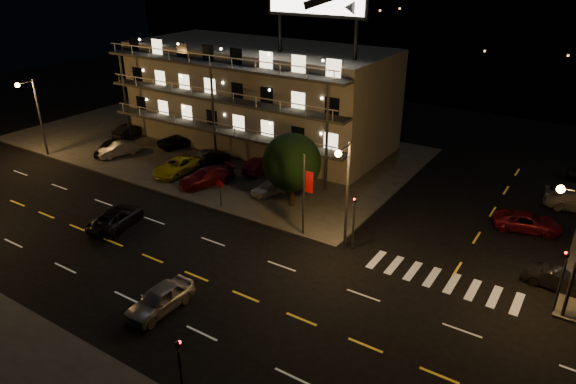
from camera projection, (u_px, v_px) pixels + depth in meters
The scene contains 27 objects.
ground at pixel (174, 267), 34.24m from camera, with size 140.00×140.00×0.00m, color black.
curb_nw at pixel (210, 144), 56.37m from camera, with size 44.00×24.00×0.15m, color #333331.
motel at pixel (260, 95), 55.13m from camera, with size 28.00×13.80×18.10m.
hill_backdrop at pixel (437, 5), 84.85m from camera, with size 120.00×25.00×24.00m.
streetlight_nw at pixel (35, 110), 51.01m from camera, with size 0.44×1.92×8.00m.
streetlight_nc at pixel (345, 187), 34.05m from camera, with size 0.44×1.92×8.00m.
streetlight_ne at pixel (575, 241), 27.62m from camera, with size 1.92×0.44×8.00m.
signal_nw at pixel (354, 217), 35.23m from camera, with size 0.20×0.27×4.60m.
signal_sw at pixel (180, 370), 22.25m from camera, with size 0.20×0.27×4.60m.
signal_ne at pixel (562, 275), 28.84m from camera, with size 0.27×0.20×4.60m.
banner_north at pixel (305, 194), 36.72m from camera, with size 0.83×0.16×6.40m.
stop_sign at pixel (220, 189), 41.55m from camera, with size 0.91×0.11×2.61m.
tree at pixel (292, 164), 40.92m from camera, with size 4.90×4.71×6.16m.
lot_car_0 at pixel (109, 147), 53.18m from camera, with size 1.69×4.19×1.43m, color black.
lot_car_1 at pixel (118, 149), 52.71m from camera, with size 1.46×4.20×1.38m, color #939297.
lot_car_2 at pixel (177, 166), 48.39m from camera, with size 2.36×5.11×1.42m, color #CCC513.
lot_car_3 at pixel (207, 177), 46.03m from camera, with size 2.10×5.15×1.50m, color #5D0D1B.
lot_car_4 at pixel (270, 187), 44.19m from camera, with size 1.47×3.66×1.25m, color #939297.
lot_car_5 at pixel (131, 130), 58.30m from camera, with size 1.52×4.35×1.43m, color black.
lot_car_6 at pixel (179, 141), 55.24m from camera, with size 2.07×4.48×1.25m, color black.
lot_car_7 at pixel (206, 155), 51.38m from camera, with size 1.72×4.22×1.22m, color #939297.
lot_car_8 at pixel (213, 158), 50.59m from camera, with size 1.46×3.63×1.24m, color black.
lot_car_9 at pixel (260, 165), 48.74m from camera, with size 1.43×4.09×1.35m, color #5D0D1B.
side_car_0 at pixel (557, 279), 31.85m from camera, with size 1.34×3.83×1.26m, color black.
side_car_1 at pixel (527, 222), 38.65m from camera, with size 2.25×4.87×1.35m, color #5D0D1B.
road_car_east at pixel (160, 299), 29.79m from camera, with size 1.81×4.49×1.53m, color #939297.
road_car_west at pixel (117, 218), 39.19m from camera, with size 2.32×5.04×1.40m, color black.
Camera 1 is at (22.12, -20.24, 18.89)m, focal length 32.00 mm.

